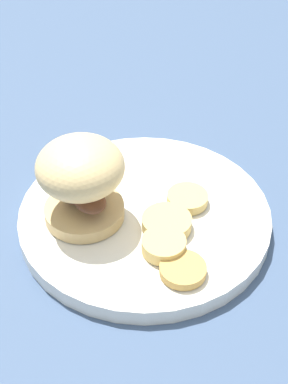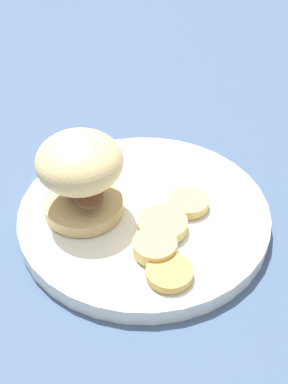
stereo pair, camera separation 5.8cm
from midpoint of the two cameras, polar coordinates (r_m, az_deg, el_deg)
name	(u,v)px [view 2 (the right image)]	position (r m, az deg, el deg)	size (l,w,h in m)	color
ground_plane	(144,222)	(0.62, 2.72, -3.36)	(4.00, 4.00, 0.00)	#3D5170
dinner_plate	(144,215)	(0.61, 2.75, -2.57)	(0.28, 0.28, 0.02)	white
sandwich	(81,172)	(0.57, -3.85, 2.01)	(0.11, 0.09, 0.10)	tan
potato_round_0	(162,225)	(0.57, 4.88, -3.63)	(0.05, 0.05, 0.01)	#DBB766
potato_round_1	(188,202)	(0.61, 7.49, -1.22)	(0.05, 0.05, 0.01)	#DBB766
potato_round_2	(155,247)	(0.55, 4.22, -5.97)	(0.05, 0.05, 0.01)	#DBB766
potato_round_3	(169,273)	(0.53, 5.92, -8.72)	(0.05, 0.05, 0.01)	tan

